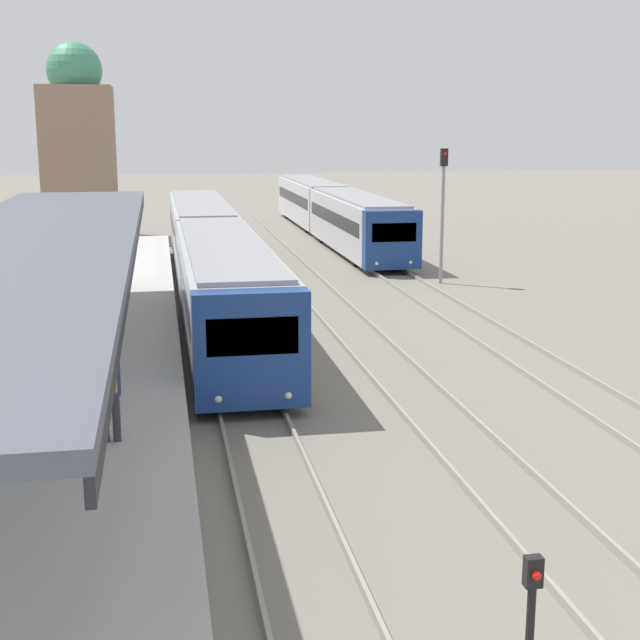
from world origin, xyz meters
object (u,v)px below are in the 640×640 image
(train_far, at_px, (332,210))
(signal_post_near, at_px, (531,606))
(person_on_platform, at_px, (109,388))
(signal_mast_far, at_px, (443,200))
(train_near, at_px, (211,252))

(train_far, distance_m, signal_post_near, 42.70)
(person_on_platform, distance_m, signal_post_near, 8.31)
(train_far, distance_m, signal_mast_far, 16.28)
(train_near, distance_m, signal_post_near, 25.29)
(train_near, bearing_deg, signal_post_near, -85.24)
(train_far, relative_size, signal_post_near, 17.26)
(signal_post_near, xyz_separation_m, signal_mast_far, (7.35, 26.17, 2.39))
(person_on_platform, height_order, train_far, train_far)
(train_near, xyz_separation_m, signal_post_near, (2.10, -25.19, -0.64))
(signal_mast_far, bearing_deg, signal_post_near, -105.69)
(train_far, height_order, signal_mast_far, signal_mast_far)
(signal_post_near, bearing_deg, signal_mast_far, 74.31)
(train_near, height_order, signal_post_near, train_near)
(train_near, distance_m, signal_mast_far, 9.66)
(signal_post_near, relative_size, signal_mast_far, 0.30)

